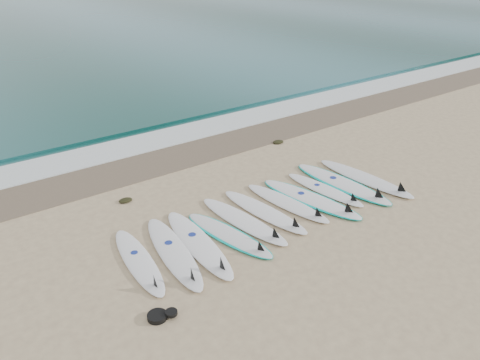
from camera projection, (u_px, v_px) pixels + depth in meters
ground at (269, 216)px, 10.25m from camera, size 120.00×120.00×0.00m
wet_sand_band at (177, 156)px, 13.20m from camera, size 120.00×1.80×0.01m
foam_band at (154, 141)px, 14.21m from camera, size 120.00×1.40×0.04m
wave_crest at (133, 126)px, 15.27m from camera, size 120.00×1.00×0.10m
surfboard_0 at (140, 262)px, 8.66m from camera, size 0.76×2.43×0.31m
surfboard_1 at (175, 253)px, 8.90m from camera, size 0.99×2.75×0.35m
surfboard_2 at (200, 244)px, 9.17m from camera, size 0.87×2.79×0.35m
surfboard_3 at (230, 235)px, 9.48m from camera, size 0.96×2.43×0.30m
surfboard_4 at (245, 221)px, 9.94m from camera, size 0.80×2.63×0.33m
surfboard_5 at (266, 212)px, 10.29m from camera, size 0.77×2.57×0.32m
surfboard_6 at (289, 203)px, 10.64m from camera, size 0.79×2.49×0.31m
surfboard_7 at (312, 199)px, 10.83m from camera, size 1.12×2.82×0.35m
surfboard_8 at (326, 190)px, 11.24m from camera, size 0.67×2.33×0.29m
surfboard_9 at (343, 184)px, 11.53m from camera, size 0.85×2.94×0.37m
surfboard_10 at (367, 179)px, 11.76m from camera, size 0.75×2.87×0.36m
seaweed_near at (125, 200)px, 10.82m from camera, size 0.32×0.25×0.06m
seaweed_far at (278, 142)px, 14.07m from camera, size 0.35×0.27×0.07m
leash_coil at (160, 316)px, 7.41m from camera, size 0.46×0.36×0.11m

